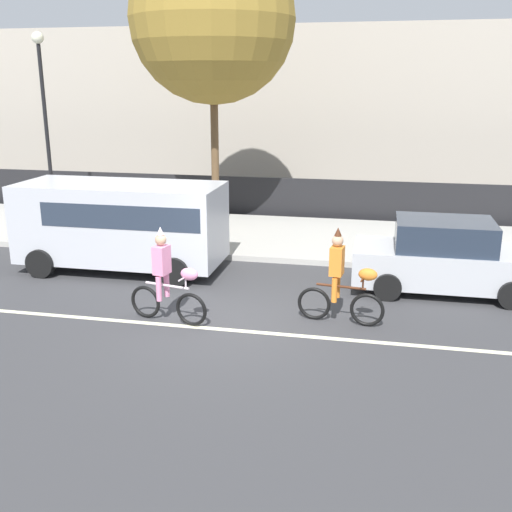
{
  "coord_description": "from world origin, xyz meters",
  "views": [
    {
      "loc": [
        2.76,
        -10.75,
        4.55
      ],
      "look_at": [
        0.27,
        1.2,
        1.0
      ],
      "focal_mm": 42.0,
      "sensor_mm": 36.0,
      "label": 1
    }
  ],
  "objects_px": {
    "parade_cyclist_orange": "(342,282)",
    "parade_cyclist_pink": "(168,281)",
    "parked_van_silver": "(124,220)",
    "parked_car_silver": "(446,258)",
    "street_lamp_post": "(44,101)"
  },
  "relations": [
    {
      "from": "parade_cyclist_pink",
      "to": "parked_van_silver",
      "type": "relative_size",
      "value": 0.38
    },
    {
      "from": "parade_cyclist_pink",
      "to": "street_lamp_post",
      "type": "distance_m",
      "value": 9.83
    },
    {
      "from": "parked_car_silver",
      "to": "street_lamp_post",
      "type": "relative_size",
      "value": 0.7
    },
    {
      "from": "parade_cyclist_orange",
      "to": "street_lamp_post",
      "type": "height_order",
      "value": "street_lamp_post"
    },
    {
      "from": "parade_cyclist_orange",
      "to": "parked_car_silver",
      "type": "height_order",
      "value": "parade_cyclist_orange"
    },
    {
      "from": "parade_cyclist_pink",
      "to": "parked_car_silver",
      "type": "distance_m",
      "value": 6.22
    },
    {
      "from": "parade_cyclist_pink",
      "to": "parade_cyclist_orange",
      "type": "height_order",
      "value": "same"
    },
    {
      "from": "parade_cyclist_pink",
      "to": "parked_car_silver",
      "type": "relative_size",
      "value": 0.47
    },
    {
      "from": "parked_van_silver",
      "to": "street_lamp_post",
      "type": "height_order",
      "value": "street_lamp_post"
    },
    {
      "from": "parade_cyclist_pink",
      "to": "parked_car_silver",
      "type": "height_order",
      "value": "parade_cyclist_pink"
    },
    {
      "from": "parade_cyclist_orange",
      "to": "parked_van_silver",
      "type": "height_order",
      "value": "parked_van_silver"
    },
    {
      "from": "parade_cyclist_pink",
      "to": "parked_car_silver",
      "type": "bearing_deg",
      "value": 28.61
    },
    {
      "from": "parade_cyclist_orange",
      "to": "parked_van_silver",
      "type": "relative_size",
      "value": 0.38
    },
    {
      "from": "parade_cyclist_orange",
      "to": "parade_cyclist_pink",
      "type": "bearing_deg",
      "value": -169.19
    },
    {
      "from": "parade_cyclist_pink",
      "to": "street_lamp_post",
      "type": "height_order",
      "value": "street_lamp_post"
    }
  ]
}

